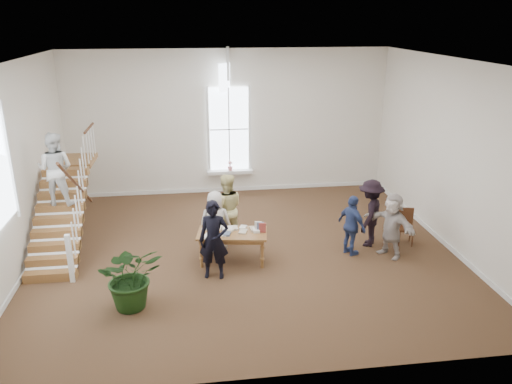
{
  "coord_description": "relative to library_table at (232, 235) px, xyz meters",
  "views": [
    {
      "loc": [
        -1.21,
        -10.89,
        5.43
      ],
      "look_at": [
        0.31,
        0.4,
        1.38
      ],
      "focal_mm": 35.0,
      "sensor_mm": 36.0,
      "label": 1
    }
  ],
  "objects": [
    {
      "name": "woman_cluster_b",
      "position": [
        3.45,
        0.45,
        0.18
      ],
      "size": [
        1.12,
        1.26,
        1.69
      ],
      "primitive_type": "imported",
      "rotation": [
        0.0,
        0.0,
        4.13
      ],
      "color": "black",
      "rests_on": "ground"
    },
    {
      "name": "police_officer",
      "position": [
        -0.44,
        -0.66,
        0.22
      ],
      "size": [
        0.71,
        0.53,
        1.76
      ],
      "primitive_type": "imported",
      "rotation": [
        0.0,
        0.0,
        -0.18
      ],
      "color": "black",
      "rests_on": "ground"
    },
    {
      "name": "library_table",
      "position": [
        0.0,
        0.0,
        0.0
      ],
      "size": [
        1.68,
        1.03,
        0.8
      ],
      "rotation": [
        0.0,
        0.0,
        -0.16
      ],
      "color": "brown",
      "rests_on": "ground"
    },
    {
      "name": "room_shell",
      "position": [
        0.37,
        4.87,
        -0.26
      ],
      "size": [
        10.49,
        10.0,
        10.0
      ],
      "color": "silver",
      "rests_on": "ground"
    },
    {
      "name": "woman_cluster_a",
      "position": [
        2.85,
        0.0,
        0.08
      ],
      "size": [
        0.69,
        0.94,
        1.48
      ],
      "primitive_type": "imported",
      "rotation": [
        0.0,
        0.0,
        2.01
      ],
      "color": "navy",
      "rests_on": "ground"
    },
    {
      "name": "staircase",
      "position": [
        -3.98,
        1.23,
        0.96
      ],
      "size": [
        1.1,
        4.1,
        2.92
      ],
      "color": "brown",
      "rests_on": "ground"
    },
    {
      "name": "floor_plant",
      "position": [
        -2.09,
        -1.65,
        0.01
      ],
      "size": [
        1.4,
        1.28,
        1.34
      ],
      "primitive_type": "imported",
      "rotation": [
        0.0,
        0.0,
        0.21
      ],
      "color": "black",
      "rests_on": "ground"
    },
    {
      "name": "ground",
      "position": [
        0.37,
        0.48,
        -0.66
      ],
      "size": [
        10.0,
        10.0,
        0.0
      ],
      "primitive_type": "plane",
      "color": "#49301C",
      "rests_on": "ground"
    },
    {
      "name": "elderly_woman",
      "position": [
        -0.34,
        0.59,
        0.1
      ],
      "size": [
        0.77,
        0.53,
        1.53
      ],
      "primitive_type": "imported",
      "rotation": [
        0.0,
        0.0,
        3.08
      ],
      "color": "beige",
      "rests_on": "ground"
    },
    {
      "name": "side_chair",
      "position": [
        4.38,
        0.44,
        -0.16
      ],
      "size": [
        0.47,
        0.47,
        0.9
      ],
      "rotation": [
        0.0,
        0.0,
        -0.23
      ],
      "color": "#3C2610",
      "rests_on": "ground"
    },
    {
      "name": "woman_cluster_c",
      "position": [
        3.75,
        -0.2,
        0.12
      ],
      "size": [
        1.11,
        1.49,
        1.56
      ],
      "primitive_type": "imported",
      "rotation": [
        0.0,
        0.0,
        5.22
      ],
      "color": "beige",
      "rests_on": "ground"
    },
    {
      "name": "person_yellow",
      "position": [
        -0.04,
        1.09,
        0.23
      ],
      "size": [
        0.88,
        0.7,
        1.79
      ],
      "primitive_type": "imported",
      "rotation": [
        0.0,
        0.0,
        3.16
      ],
      "color": "beige",
      "rests_on": "ground"
    }
  ]
}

